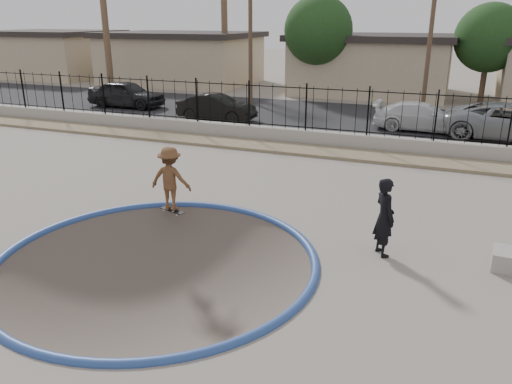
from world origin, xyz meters
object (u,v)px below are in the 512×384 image
object	(u,v)px
skateboard	(172,210)
car_b	(217,107)
skater	(171,182)
car_c	(422,117)
car_a	(126,94)
videographer	(384,217)

from	to	relation	value
skateboard	car_b	world-z (taller)	car_b
skater	skateboard	distance (m)	0.80
skateboard	car_c	bearing A→B (deg)	85.08
skateboard	car_b	bearing A→B (deg)	128.03
skater	car_a	bearing A→B (deg)	-57.21
car_a	videographer	bearing A→B (deg)	-132.10
car_b	car_c	bearing A→B (deg)	-83.19
videographer	car_b	world-z (taller)	videographer
skateboard	videographer	distance (m)	5.70
skater	car_a	xyz separation A→B (m)	(-10.96, 13.40, -0.06)
skater	car_c	bearing A→B (deg)	-119.00
car_a	car_c	size ratio (longest dim) A/B	1.02
videographer	car_b	size ratio (longest dim) A/B	0.45
skateboard	car_a	bearing A→B (deg)	146.87
skater	car_b	distance (m)	12.59
videographer	car_c	size ratio (longest dim) A/B	0.40
videographer	skateboard	bearing A→B (deg)	50.61
videographer	car_b	distance (m)	15.84
skateboard	car_a	world-z (taller)	car_a
skater	car_c	size ratio (longest dim) A/B	0.39
skateboard	car_c	distance (m)	14.21
car_c	videographer	bearing A→B (deg)	179.22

